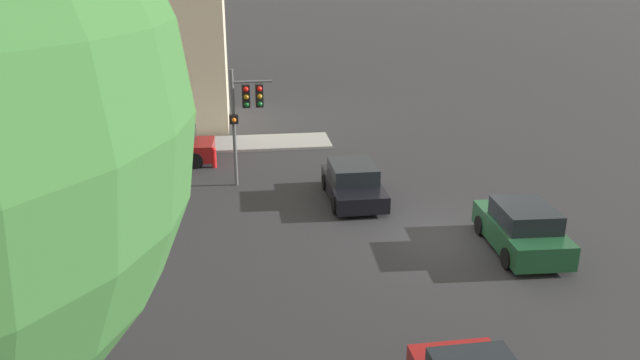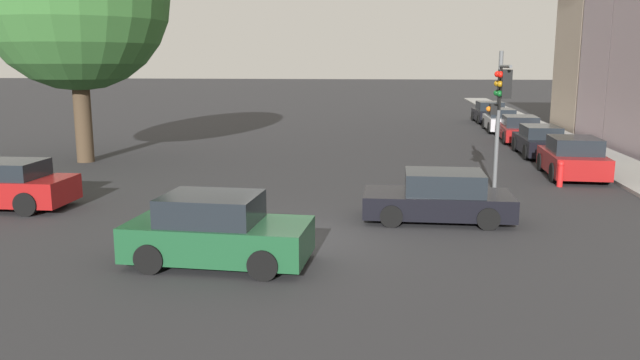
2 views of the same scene
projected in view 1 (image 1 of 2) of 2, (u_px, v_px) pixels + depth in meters
The scene contains 7 objects.
ground_plane at pixel (442, 237), 20.62m from camera, with size 300.00×300.00×0.00m, color #28282B.
traffic_signal at pixel (246, 106), 24.27m from camera, with size 0.60×1.72×4.70m.
crossing_car_0 at pixel (353, 183), 23.64m from camera, with size 4.07×2.02×1.38m.
crossing_car_2 at pixel (522, 229), 19.48m from camera, with size 3.99×2.09×1.53m.
parked_car_0 at pixel (169, 147), 27.81m from camera, with size 2.16×4.13×1.54m.
parked_car_1 at pixel (39, 153), 27.10m from camera, with size 1.89×4.51×1.43m.
fire_hydrant at pixel (214, 157), 27.27m from camera, with size 0.22×0.22×0.92m.
Camera 1 is at (-18.09, 6.47, 8.72)m, focal length 35.00 mm.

